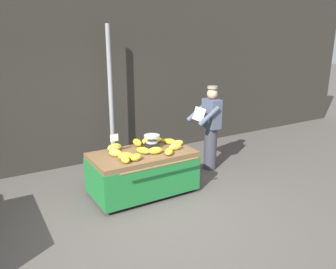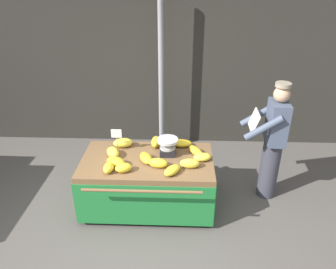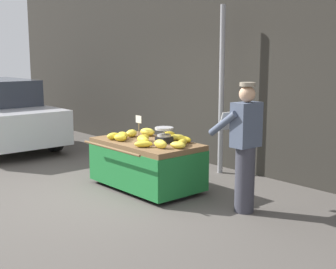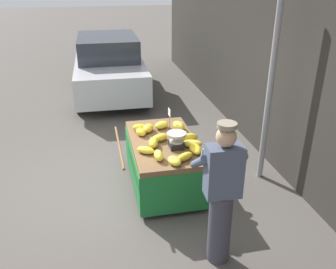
% 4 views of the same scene
% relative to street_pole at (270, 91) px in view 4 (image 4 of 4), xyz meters
% --- Properties ---
extents(ground_plane, '(60.00, 60.00, 0.00)m').
position_rel_street_pole_xyz_m(ground_plane, '(-0.24, -2.34, -1.44)').
color(ground_plane, '#514C47').
extents(back_wall, '(16.00, 0.24, 3.74)m').
position_rel_street_pole_xyz_m(back_wall, '(-0.24, 0.48, 0.43)').
color(back_wall, '#2D2B26').
rests_on(back_wall, ground).
extents(street_pole, '(0.09, 0.09, 2.89)m').
position_rel_street_pole_xyz_m(street_pole, '(0.00, 0.00, 0.00)').
color(street_pole, gray).
rests_on(street_pole, ground).
extents(banana_cart, '(1.75, 1.17, 0.75)m').
position_rel_street_pole_xyz_m(banana_cart, '(-0.10, -1.58, -0.90)').
color(banana_cart, brown).
rests_on(banana_cart, ground).
extents(weighing_scale, '(0.28, 0.28, 0.23)m').
position_rel_street_pole_xyz_m(weighing_scale, '(0.16, -1.44, -0.58)').
color(weighing_scale, black).
rests_on(weighing_scale, banana_cart).
extents(price_sign, '(0.14, 0.01, 0.34)m').
position_rel_street_pole_xyz_m(price_sign, '(-0.52, -1.40, -0.45)').
color(price_sign, '#997A51').
rests_on(price_sign, banana_cart).
extents(banana_bunch_0, '(0.14, 0.27, 0.12)m').
position_rel_street_pole_xyz_m(banana_bunch_0, '(-0.01, -1.21, -0.63)').
color(banana_bunch_0, gold).
rests_on(banana_bunch_0, banana_cart).
extents(banana_bunch_1, '(0.25, 0.31, 0.11)m').
position_rel_street_pole_xyz_m(banana_bunch_1, '(-0.11, -1.63, -0.64)').
color(banana_bunch_1, gold).
rests_on(banana_bunch_1, banana_cart).
extents(banana_bunch_2, '(0.30, 0.25, 0.12)m').
position_rel_street_pole_xyz_m(banana_bunch_2, '(-0.48, -1.75, -0.64)').
color(banana_bunch_2, gold).
rests_on(banana_bunch_2, banana_cart).
extents(banana_bunch_3, '(0.30, 0.16, 0.10)m').
position_rel_street_pole_xyz_m(banana_bunch_3, '(0.35, -1.21, -0.65)').
color(banana_bunch_3, gold).
rests_on(banana_bunch_3, banana_cart).
extents(banana_bunch_4, '(0.25, 0.31, 0.10)m').
position_rel_street_pole_xyz_m(banana_bunch_4, '(0.54, -1.42, -0.65)').
color(banana_bunch_4, gold).
rests_on(banana_bunch_4, banana_cart).
extents(banana_bunch_5, '(0.26, 0.17, 0.12)m').
position_rel_street_pole_xyz_m(banana_bunch_5, '(0.06, -1.76, -0.64)').
color(banana_bunch_5, yellow).
rests_on(banana_bunch_5, banana_cart).
extents(banana_bunch_6, '(0.26, 0.29, 0.10)m').
position_rel_street_pole_xyz_m(banana_bunch_6, '(0.24, -1.90, -0.65)').
color(banana_bunch_6, yellow).
rests_on(banana_bunch_6, banana_cart).
extents(banana_bunch_7, '(0.25, 0.12, 0.12)m').
position_rel_street_pole_xyz_m(banana_bunch_7, '(0.45, -1.76, -0.63)').
color(banana_bunch_7, yellow).
rests_on(banana_bunch_7, banana_cart).
extents(banana_bunch_8, '(0.30, 0.22, 0.13)m').
position_rel_street_pole_xyz_m(banana_bunch_8, '(-0.47, -1.26, -0.63)').
color(banana_bunch_8, yellow).
rests_on(banana_bunch_8, banana_cart).
extents(banana_bunch_9, '(0.23, 0.32, 0.10)m').
position_rel_street_pole_xyz_m(banana_bunch_9, '(0.18, -1.22, -0.64)').
color(banana_bunch_9, yellow).
rests_on(banana_bunch_9, banana_cart).
extents(banana_bunch_10, '(0.27, 0.21, 0.10)m').
position_rel_street_pole_xyz_m(banana_bunch_10, '(0.62, -1.58, -0.65)').
color(banana_bunch_10, yellow).
rests_on(banana_bunch_10, banana_cart).
extents(banana_bunch_11, '(0.24, 0.20, 0.11)m').
position_rel_street_pole_xyz_m(banana_bunch_11, '(-0.36, -1.88, -0.64)').
color(banana_bunch_11, yellow).
rests_on(banana_bunch_11, banana_cart).
extents(banana_bunch_12, '(0.25, 0.29, 0.12)m').
position_rel_street_pole_xyz_m(banana_bunch_12, '(-0.56, -1.52, -0.64)').
color(banana_bunch_12, yellow).
rests_on(banana_bunch_12, banana_cart).
extents(banana_bunch_13, '(0.14, 0.23, 0.11)m').
position_rel_street_pole_xyz_m(banana_bunch_13, '(-0.54, -1.88, -0.64)').
color(banana_bunch_13, yellow).
rests_on(banana_bunch_13, banana_cart).
extents(vendor_person, '(0.59, 0.53, 1.71)m').
position_rel_street_pole_xyz_m(vendor_person, '(1.59, -1.28, -0.57)').
color(vendor_person, '#383842').
rests_on(vendor_person, ground).
extents(parked_car, '(3.92, 1.79, 1.51)m').
position_rel_street_pole_xyz_m(parked_car, '(-4.85, -2.09, -0.69)').
color(parked_car, '#BCBCC1').
rests_on(parked_car, ground).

